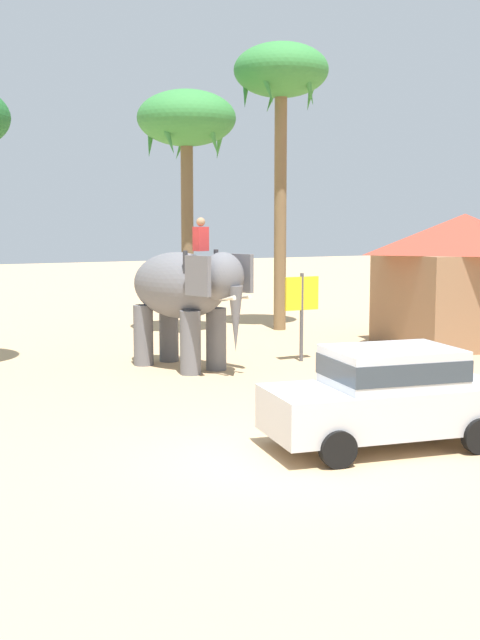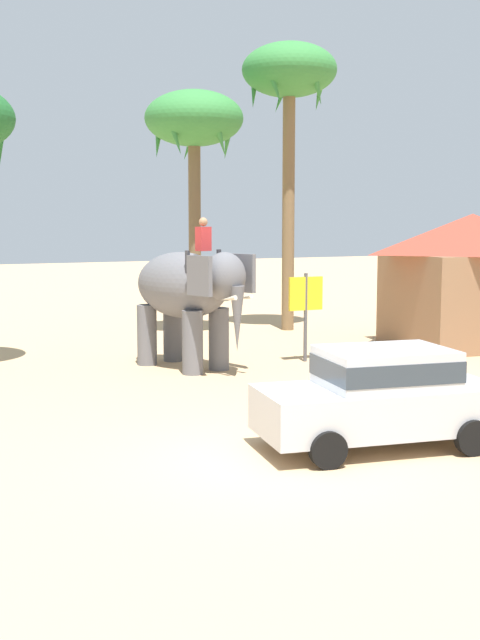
{
  "view_description": "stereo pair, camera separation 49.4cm",
  "coord_description": "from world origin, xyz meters",
  "px_view_note": "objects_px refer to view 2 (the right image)",
  "views": [
    {
      "loc": [
        -6.32,
        -11.25,
        3.86
      ],
      "look_at": [
        1.85,
        5.19,
        1.6
      ],
      "focal_mm": 46.47,
      "sensor_mm": 36.0,
      "label": 1
    },
    {
      "loc": [
        -5.88,
        -11.47,
        3.86
      ],
      "look_at": [
        1.85,
        5.19,
        1.6
      ],
      "focal_mm": 46.47,
      "sensor_mm": 36.0,
      "label": 2
    }
  ],
  "objects_px": {
    "elephant_with_mahout": "(188,292)",
    "palm_tree_left_of_road": "(289,81)",
    "palm_tree_behind_elephant": "(194,125)",
    "signboard_yellow": "(306,300)",
    "car_sedan_foreground": "(381,394)",
    "roadside_hut": "(471,276)"
  },
  "relations": [
    {
      "from": "elephant_with_mahout",
      "to": "signboard_yellow",
      "type": "distance_m",
      "value": 3.29
    },
    {
      "from": "palm_tree_behind_elephant",
      "to": "signboard_yellow",
      "type": "distance_m",
      "value": 8.01
    },
    {
      "from": "palm_tree_behind_elephant",
      "to": "car_sedan_foreground",
      "type": "bearing_deg",
      "value": -99.12
    },
    {
      "from": "signboard_yellow",
      "to": "palm_tree_left_of_road",
      "type": "bearing_deg",
      "value": 66.09
    },
    {
      "from": "roadside_hut",
      "to": "signboard_yellow",
      "type": "height_order",
      "value": "roadside_hut"
    },
    {
      "from": "roadside_hut",
      "to": "signboard_yellow",
      "type": "relative_size",
      "value": 2.24
    },
    {
      "from": "roadside_hut",
      "to": "palm_tree_behind_elephant",
      "type": "bearing_deg",
      "value": 139.56
    },
    {
      "from": "elephant_with_mahout",
      "to": "palm_tree_left_of_road",
      "type": "bearing_deg",
      "value": 43.33
    },
    {
      "from": "car_sedan_foreground",
      "to": "palm_tree_left_of_road",
      "type": "distance_m",
      "value": 16.74
    },
    {
      "from": "palm_tree_behind_elephant",
      "to": "signboard_yellow",
      "type": "relative_size",
      "value": 3.32
    },
    {
      "from": "palm_tree_left_of_road",
      "to": "roadside_hut",
      "type": "distance_m",
      "value": 9.02
    },
    {
      "from": "elephant_with_mahout",
      "to": "palm_tree_left_of_road",
      "type": "relative_size",
      "value": 0.41
    },
    {
      "from": "palm_tree_left_of_road",
      "to": "roadside_hut",
      "type": "bearing_deg",
      "value": -58.95
    },
    {
      "from": "palm_tree_behind_elephant",
      "to": "palm_tree_left_of_road",
      "type": "distance_m",
      "value": 3.75
    },
    {
      "from": "roadside_hut",
      "to": "elephant_with_mahout",
      "type": "bearing_deg",
      "value": -179.89
    },
    {
      "from": "car_sedan_foreground",
      "to": "palm_tree_behind_elephant",
      "type": "height_order",
      "value": "palm_tree_behind_elephant"
    },
    {
      "from": "elephant_with_mahout",
      "to": "signboard_yellow",
      "type": "height_order",
      "value": "elephant_with_mahout"
    },
    {
      "from": "car_sedan_foreground",
      "to": "elephant_with_mahout",
      "type": "distance_m",
      "value": 8.4
    },
    {
      "from": "car_sedan_foreground",
      "to": "signboard_yellow",
      "type": "bearing_deg",
      "value": 69.21
    },
    {
      "from": "signboard_yellow",
      "to": "roadside_hut",
      "type": "bearing_deg",
      "value": 3.55
    },
    {
      "from": "car_sedan_foreground",
      "to": "palm_tree_left_of_road",
      "type": "relative_size",
      "value": 0.44
    },
    {
      "from": "palm_tree_behind_elephant",
      "to": "signboard_yellow",
      "type": "height_order",
      "value": "palm_tree_behind_elephant"
    }
  ]
}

